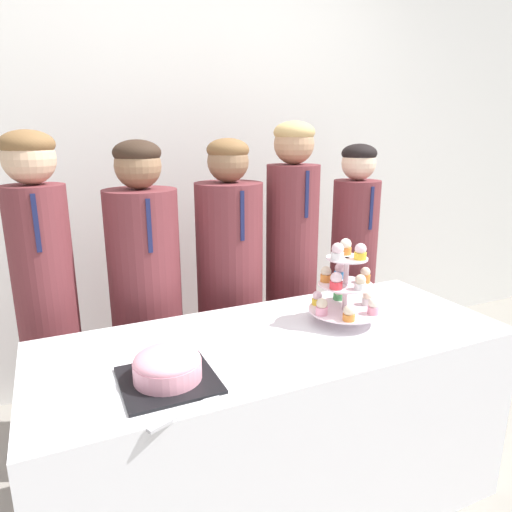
# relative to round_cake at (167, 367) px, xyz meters

# --- Properties ---
(wall_back) EXTENTS (9.00, 0.06, 2.70)m
(wall_back) POSITION_rel_round_cake_xyz_m (0.44, 1.41, 0.57)
(wall_back) COLOR silver
(wall_back) RESTS_ON ground_plane
(table) EXTENTS (1.71, 0.68, 0.73)m
(table) POSITION_rel_round_cake_xyz_m (0.44, 0.14, -0.42)
(table) COLOR white
(table) RESTS_ON ground_plane
(round_cake) EXTENTS (0.28, 0.28, 0.11)m
(round_cake) POSITION_rel_round_cake_xyz_m (0.00, 0.00, 0.00)
(round_cake) COLOR black
(round_cake) RESTS_ON table
(cake_knife) EXTENTS (0.26, 0.12, 0.01)m
(cake_knife) POSITION_rel_round_cake_xyz_m (-0.02, -0.18, -0.05)
(cake_knife) COLOR silver
(cake_knife) RESTS_ON table
(cupcake_stand) EXTENTS (0.28, 0.28, 0.33)m
(cupcake_stand) POSITION_rel_round_cake_xyz_m (0.74, 0.15, 0.10)
(cupcake_stand) COLOR silver
(cupcake_stand) RESTS_ON table
(student_0) EXTENTS (0.24, 0.25, 1.46)m
(student_0) POSITION_rel_round_cake_xyz_m (-0.32, 0.75, -0.05)
(student_0) COLOR brown
(student_0) RESTS_ON ground_plane
(student_1) EXTENTS (0.32, 0.32, 1.43)m
(student_1) POSITION_rel_round_cake_xyz_m (0.09, 0.75, -0.11)
(student_1) COLOR brown
(student_1) RESTS_ON ground_plane
(student_2) EXTENTS (0.32, 0.32, 1.43)m
(student_2) POSITION_rel_round_cake_xyz_m (0.50, 0.75, -0.11)
(student_2) COLOR brown
(student_2) RESTS_ON ground_plane
(student_3) EXTENTS (0.26, 0.27, 1.51)m
(student_3) POSITION_rel_round_cake_xyz_m (0.84, 0.75, -0.04)
(student_3) COLOR brown
(student_3) RESTS_ON ground_plane
(student_4) EXTENTS (0.25, 0.25, 1.40)m
(student_4) POSITION_rel_round_cake_xyz_m (1.23, 0.75, -0.10)
(student_4) COLOR brown
(student_4) RESTS_ON ground_plane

